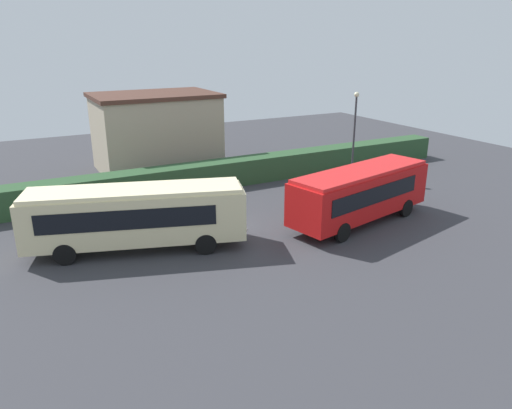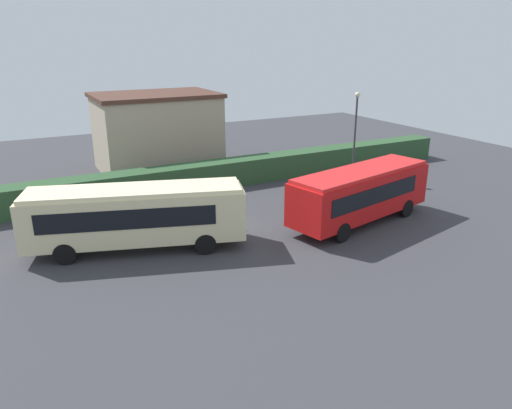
% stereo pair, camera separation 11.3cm
% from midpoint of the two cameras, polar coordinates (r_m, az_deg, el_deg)
% --- Properties ---
extents(ground_plane, '(64.00, 64.00, 0.00)m').
position_cam_midpoint_polar(ground_plane, '(25.09, -3.49, -3.53)').
color(ground_plane, '#38383D').
extents(bus_cream, '(10.38, 5.44, 3.06)m').
position_cam_midpoint_polar(bus_cream, '(23.40, -14.08, -1.15)').
color(bus_cream, beige).
rests_on(bus_cream, ground_plane).
extents(bus_red, '(9.31, 4.37, 3.00)m').
position_cam_midpoint_polar(bus_red, '(26.71, 12.09, 1.46)').
color(bus_red, red).
rests_on(bus_red, ground_plane).
extents(person_left, '(0.38, 0.50, 1.68)m').
position_cam_midpoint_polar(person_left, '(26.33, -15.06, -1.02)').
color(person_left, silver).
rests_on(person_left, ground_plane).
extents(person_center, '(0.48, 0.49, 1.76)m').
position_cam_midpoint_polar(person_center, '(26.39, 5.53, -0.27)').
color(person_center, olive).
rests_on(person_center, ground_plane).
extents(person_right, '(0.54, 0.48, 1.76)m').
position_cam_midpoint_polar(person_right, '(28.84, 8.74, 1.27)').
color(person_right, olive).
rests_on(person_right, ground_plane).
extents(person_far, '(0.51, 0.55, 1.73)m').
position_cam_midpoint_polar(person_far, '(31.00, 11.87, 2.30)').
color(person_far, black).
rests_on(person_far, ground_plane).
extents(hedge_row, '(44.00, 1.67, 1.72)m').
position_cam_midpoint_polar(hedge_row, '(31.98, -9.67, 2.88)').
color(hedge_row, '#2B4D2C').
rests_on(hedge_row, ground_plane).
extents(depot_building, '(8.97, 6.31, 5.75)m').
position_cam_midpoint_polar(depot_building, '(37.93, -11.77, 8.43)').
color(depot_building, tan).
rests_on(depot_building, ground_plane).
extents(lamppost, '(0.36, 0.36, 6.12)m').
position_cam_midpoint_polar(lamppost, '(34.99, 11.46, 9.06)').
color(lamppost, '#38383D').
rests_on(lamppost, ground_plane).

